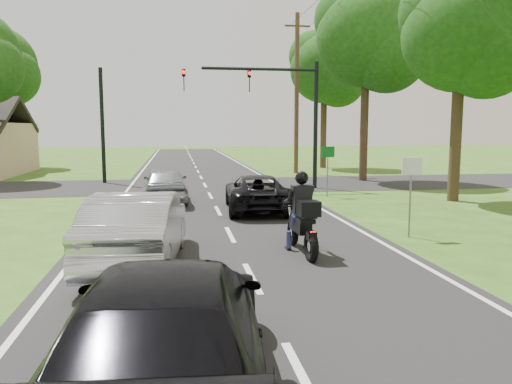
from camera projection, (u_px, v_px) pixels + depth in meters
ground at (252, 278)px, 9.67m from camera, size 140.00×140.00×0.00m
road at (214, 203)px, 19.46m from camera, size 8.00×100.00×0.01m
cross_road at (205, 185)px, 25.34m from camera, size 60.00×7.00×0.01m
motorcycle_rider at (303, 221)px, 11.46m from camera, size 0.64×2.26×1.95m
dark_suv at (257, 192)px, 17.51m from camera, size 2.39×4.69×1.27m
silver_sedan at (138, 228)px, 10.57m from camera, size 2.09×4.88×1.56m
silver_suv at (166, 184)px, 19.43m from camera, size 1.80×4.20×1.41m
dark_car_behind at (167, 329)px, 5.32m from camera, size 2.52×5.35×1.51m
traffic_signal at (278, 101)px, 23.37m from camera, size 6.38×0.44×6.00m
signal_pole_far at (102, 126)px, 26.10m from camera, size 0.20×0.20×6.00m
utility_pole_far at (297, 93)px, 31.53m from camera, size 1.60×0.28×10.00m
sign_white at (411, 178)px, 13.12m from camera, size 0.55×0.07×2.12m
sign_green at (328, 159)px, 20.98m from camera, size 0.55×0.07×2.12m
tree_row_c at (470, 40)px, 19.01m from camera, size 4.80×4.65×8.76m
tree_row_d at (374, 42)px, 26.55m from camera, size 5.76×5.58×10.45m
tree_row_e at (329, 72)px, 35.52m from camera, size 5.28×5.12×9.61m
tree_left_far at (1, 68)px, 35.76m from camera, size 5.76×5.58×10.14m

